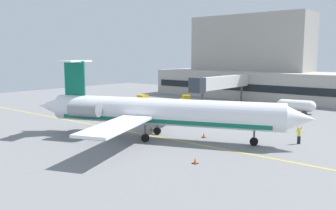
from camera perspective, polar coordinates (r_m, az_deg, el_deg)
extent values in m
cube|color=slate|center=(45.65, -7.52, -4.56)|extent=(120.00, 120.00, 0.10)
cube|color=yellow|center=(46.74, -6.06, -4.18)|extent=(108.00, 0.24, 0.01)
cube|color=red|center=(59.29, -9.84, -1.69)|extent=(0.30, 8.00, 0.01)
cube|color=#ADA89E|center=(83.69, 16.66, 2.93)|extent=(57.84, 13.18, 6.04)
cube|color=#9F9A91|center=(89.84, 12.91, 9.47)|extent=(28.29, 9.22, 13.02)
cube|color=black|center=(77.65, 14.74, 2.51)|extent=(55.53, 0.12, 1.51)
cube|color=silver|center=(71.98, 8.91, 3.58)|extent=(1.40, 17.01, 2.40)
cube|color=#2D333D|center=(64.08, 4.62, 3.13)|extent=(2.40, 2.00, 2.64)
cylinder|color=#4C4C51|center=(78.32, 11.47, 1.77)|extent=(0.44, 0.44, 3.27)
cylinder|color=#4C4C51|center=(65.77, 5.44, 0.76)|extent=(0.44, 0.44, 3.27)
cylinder|color=white|center=(41.93, -0.87, -1.07)|extent=(26.72, 12.87, 3.10)
cube|color=#0C664C|center=(42.07, -0.86, -2.21)|extent=(24.05, 11.58, 0.56)
cone|color=white|center=(39.74, 19.80, -2.03)|extent=(4.27, 4.06, 3.03)
cone|color=white|center=(48.94, -17.87, -0.16)|extent=(4.71, 3.91, 2.63)
cube|color=white|center=(49.46, -0.79, -0.25)|extent=(7.35, 11.71, 0.28)
cube|color=white|center=(36.41, -8.10, -3.25)|extent=(7.35, 11.71, 0.28)
cylinder|color=gray|center=(47.61, -9.96, 0.17)|extent=(4.08, 2.94, 1.70)
cylinder|color=gray|center=(43.41, -12.98, -0.65)|extent=(4.08, 2.94, 1.70)
cube|color=#0C664C|center=(46.56, -14.47, 4.10)|extent=(2.68, 1.24, 4.22)
cube|color=white|center=(46.48, -14.56, 6.69)|extent=(3.82, 5.40, 0.20)
cylinder|color=#3F3F44|center=(40.19, 13.41, -4.47)|extent=(0.20, 0.20, 1.21)
cylinder|color=black|center=(40.37, 13.37, -5.63)|extent=(0.97, 0.65, 0.90)
cylinder|color=#3F3F44|center=(44.59, -1.69, -3.05)|extent=(0.20, 0.20, 1.21)
cylinder|color=black|center=(44.75, -1.69, -4.10)|extent=(0.97, 0.65, 0.90)
cylinder|color=#3F3F44|center=(40.90, -3.60, -4.06)|extent=(0.20, 0.20, 1.21)
cylinder|color=black|center=(41.08, -3.59, -5.19)|extent=(0.97, 0.65, 0.90)
cube|color=silver|center=(56.56, 16.90, -1.67)|extent=(3.87, 4.05, 0.68)
cube|color=#B8B1A9|center=(57.40, 16.61, -0.56)|extent=(2.26, 2.24, 1.23)
cylinder|color=black|center=(57.55, 15.58, -1.80)|extent=(0.67, 0.71, 0.70)
cylinder|color=black|center=(58.14, 17.37, -1.78)|extent=(0.67, 0.71, 0.70)
cylinder|color=black|center=(55.11, 16.38, -2.25)|extent=(0.67, 0.71, 0.70)
cylinder|color=black|center=(55.72, 18.24, -2.22)|extent=(0.67, 0.71, 0.70)
cube|color=#E5B20C|center=(71.43, 2.71, 0.59)|extent=(3.69, 3.48, 0.70)
cube|color=#C3970A|center=(70.38, 2.89, 1.17)|extent=(2.00, 2.00, 0.98)
cylinder|color=black|center=(70.48, 3.57, 0.20)|extent=(0.71, 0.67, 0.70)
cylinder|color=black|center=(70.12, 2.29, 0.17)|extent=(0.71, 0.67, 0.70)
cylinder|color=black|center=(72.83, 3.11, 0.45)|extent=(0.71, 0.67, 0.70)
cylinder|color=black|center=(72.48, 1.88, 0.42)|extent=(0.71, 0.67, 0.70)
cube|color=#E5B20C|center=(71.20, -3.39, 0.48)|extent=(4.04, 2.01, 0.48)
cube|color=#C3970A|center=(71.89, -4.02, 1.16)|extent=(1.65, 1.74, 1.06)
cylinder|color=black|center=(71.56, -4.70, 0.31)|extent=(0.71, 0.30, 0.70)
cylinder|color=black|center=(72.86, -3.64, 0.45)|extent=(0.71, 0.30, 0.70)
cylinder|color=black|center=(69.60, -3.12, 0.11)|extent=(0.71, 0.30, 0.70)
cylinder|color=black|center=(70.93, -2.06, 0.26)|extent=(0.71, 0.30, 0.70)
cylinder|color=white|center=(64.74, 19.49, -0.06)|extent=(4.79, 2.63, 1.91)
sphere|color=white|center=(64.38, 21.48, -0.20)|extent=(1.87, 1.87, 1.87)
sphere|color=white|center=(65.18, 17.54, 0.07)|extent=(1.87, 1.87, 1.87)
cube|color=#59595B|center=(65.37, 18.33, -0.94)|extent=(0.60, 1.72, 0.35)
cube|color=#59595B|center=(64.46, 20.58, -1.16)|extent=(0.60, 1.72, 0.35)
cylinder|color=#191E33|center=(42.51, 19.77, -5.21)|extent=(0.18, 0.18, 0.89)
cylinder|color=#191E33|center=(42.60, 20.01, -5.19)|extent=(0.18, 0.18, 0.89)
cylinder|color=yellow|center=(42.40, 19.94, -4.20)|extent=(0.34, 0.34, 0.62)
sphere|color=tan|center=(42.31, 19.97, -3.63)|extent=(0.24, 0.24, 0.24)
cylinder|color=yellow|center=(42.22, 19.70, -3.72)|extent=(0.33, 0.35, 0.50)
cylinder|color=#F2590C|center=(42.18, 19.71, -3.42)|extent=(0.06, 0.06, 0.28)
cylinder|color=yellow|center=(42.42, 20.23, -3.69)|extent=(0.33, 0.35, 0.50)
cylinder|color=#F2590C|center=(42.38, 20.24, -3.40)|extent=(0.06, 0.06, 0.28)
cone|color=orange|center=(33.12, 4.30, -8.72)|extent=(0.36, 0.36, 0.55)
cube|color=black|center=(33.19, 4.30, -9.14)|extent=(0.47, 0.47, 0.04)
cone|color=orange|center=(43.36, 5.67, -4.76)|extent=(0.36, 0.36, 0.55)
cube|color=black|center=(43.41, 5.67, -5.09)|extent=(0.47, 0.47, 0.04)
cone|color=orange|center=(47.47, -2.64, -3.62)|extent=(0.36, 0.36, 0.55)
cube|color=black|center=(47.52, -2.64, -3.92)|extent=(0.47, 0.47, 0.04)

